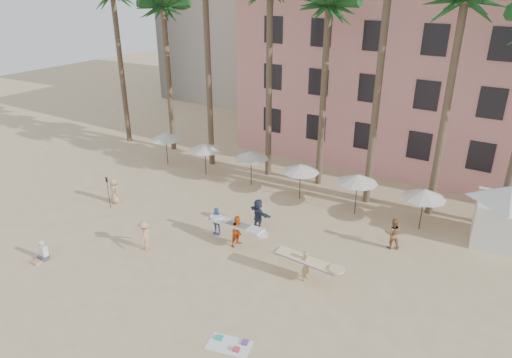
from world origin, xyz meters
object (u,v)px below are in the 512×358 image
at_px(carrier_yellow, 306,264).
at_px(pink_hotel, 479,62).
at_px(carrier_white, 238,230).
at_px(cabana, 506,210).

bearing_deg(carrier_yellow, pink_hotel, 80.70).
xyz_separation_m(carrier_yellow, carrier_white, (-4.67, 0.89, 0.03)).
relative_size(carrier_yellow, carrier_white, 0.96).
height_order(pink_hotel, carrier_yellow, pink_hotel).
bearing_deg(carrier_yellow, cabana, 49.31).
bearing_deg(pink_hotel, carrier_yellow, -99.30).
bearing_deg(pink_hotel, carrier_white, -111.64).
height_order(cabana, carrier_yellow, cabana).
distance_m(pink_hotel, carrier_yellow, 22.96).
bearing_deg(carrier_white, pink_hotel, 68.36).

